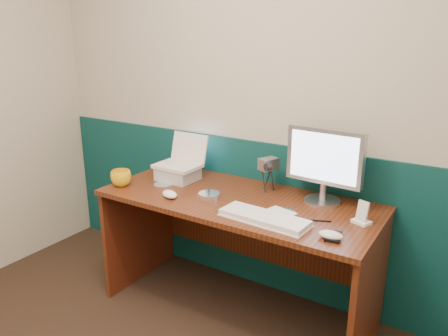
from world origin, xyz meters
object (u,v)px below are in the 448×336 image
Objects in this scene: mug at (121,178)px; keyboard at (264,219)px; camcorder at (268,174)px; monitor at (325,166)px; laptop at (177,150)px; desk at (237,256)px.

keyboard is at bearing -0.23° from mug.
camcorder is (0.81, 0.40, 0.06)m from mug.
monitor is at bearing 72.07° from keyboard.
keyboard is 2.17× the size of camcorder.
desk is at bearing -7.88° from laptop.
camcorder is (-0.35, 0.01, -0.11)m from monitor.
camcorder is (-0.19, 0.41, 0.09)m from keyboard.
keyboard is (0.77, -0.28, -0.18)m from laptop.
desk is at bearing 146.92° from keyboard.
laptop is at bearing -144.28° from camcorder.
desk is 0.76m from laptop.
laptop is 2.18× the size of mug.
keyboard is (-0.16, -0.40, -0.20)m from monitor.
mug is 0.59× the size of camcorder.
monitor reaches higher than keyboard.
mug is (-1.15, -0.40, -0.17)m from monitor.
camcorder is at bearing -177.58° from monitor.
desk is 0.52m from keyboard.
mug is at bearing -129.79° from camcorder.
camcorder reaches higher than desk.
mug is 0.91m from camcorder.
keyboard reaches higher than desk.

